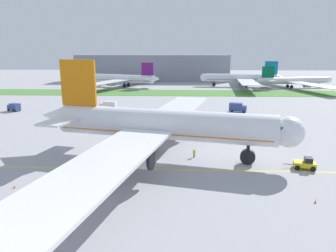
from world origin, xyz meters
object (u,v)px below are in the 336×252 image
service_truck_fuel_bowser (108,105)px  parked_airliner_far_left (123,79)px  parked_airliner_far_centre (242,78)px  parked_airliner_far_right (294,81)px  airliner_foreground (160,125)px  service_truck_catering_van (14,107)px  traffic_cone_port_wing (14,186)px  traffic_cone_near_nose (316,201)px  ground_crew_wingwalker_port (194,152)px  pushback_tug (305,164)px  service_truck_baggage_loader (237,107)px

service_truck_fuel_bowser → parked_airliner_far_left: 74.15m
service_truck_fuel_bowser → parked_airliner_far_centre: (62.42, 78.45, 3.49)m
parked_airliner_far_right → airliner_foreground: bearing=-118.7°
parked_airliner_far_right → service_truck_catering_van: bearing=-148.1°
airliner_foreground → traffic_cone_port_wing: (-21.63, -16.41, -6.20)m
traffic_cone_near_nose → parked_airliner_far_centre: size_ratio=0.01×
service_truck_fuel_bowser → service_truck_catering_van: bearing=-171.0°
traffic_cone_port_wing → service_truck_catering_van: (-33.34, 63.82, 1.20)m
ground_crew_wingwalker_port → traffic_cone_port_wing: ground_crew_wingwalker_port is taller
pushback_tug → traffic_cone_near_nose: (-3.49, -13.45, -0.71)m
airliner_foreground → service_truck_catering_van: bearing=139.2°
service_truck_baggage_loader → service_truck_fuel_bowser: (-46.11, 3.87, -0.15)m
airliner_foreground → traffic_cone_near_nose: 30.95m
ground_crew_wingwalker_port → parked_airliner_far_centre: (33.12, 131.33, 4.05)m
service_truck_catering_van → parked_airliner_far_right: bearing=31.9°
service_truck_baggage_loader → parked_airliner_far_centre: (16.31, 82.32, 3.34)m
service_truck_catering_van → parked_airliner_far_centre: 126.58m
service_truck_catering_van → ground_crew_wingwalker_port: bearing=-37.7°
parked_airliner_far_right → traffic_cone_near_nose: bearing=-107.3°
pushback_tug → parked_airliner_far_centre: parked_airliner_far_centre is taller
ground_crew_wingwalker_port → traffic_cone_near_nose: (16.35, -19.13, -0.73)m
parked_airliner_far_left → airliner_foreground: bearing=-76.4°
airliner_foreground → service_truck_catering_van: (-54.97, 47.41, -5.00)m
ground_crew_wingwalker_port → parked_airliner_far_left: parked_airliner_far_left is taller
traffic_cone_near_nose → parked_airliner_far_left: bearing=110.2°
service_truck_fuel_bowser → parked_airliner_far_left: parked_airliner_far_left is taller
pushback_tug → traffic_cone_port_wing: bearing=-167.9°
service_truck_baggage_loader → service_truck_fuel_bowser: 46.27m
pushback_tug → ground_crew_wingwalker_port: pushback_tug is taller
traffic_cone_port_wing → parked_airliner_far_centre: bearing=67.3°
ground_crew_wingwalker_port → service_truck_baggage_loader: 51.82m
traffic_cone_port_wing → parked_airliner_far_right: 166.77m
pushback_tug → parked_airliner_far_centre: (13.28, 137.01, 4.07)m
service_truck_catering_van → parked_airliner_far_left: (24.55, 78.77, 3.39)m
pushback_tug → parked_airliner_far_left: size_ratio=0.07×
traffic_cone_near_nose → service_truck_fuel_bowser: size_ratio=0.09×
airliner_foreground → service_truck_baggage_loader: bearing=64.0°
parked_airliner_far_centre → ground_crew_wingwalker_port: bearing=-104.2°
airliner_foreground → service_truck_fuel_bowser: bearing=113.1°
parked_airliner_far_left → parked_airliner_far_right: bearing=-1.2°
service_truck_fuel_bowser → parked_airliner_far_right: parked_airliner_far_right is taller
service_truck_catering_van → parked_airliner_far_centre: size_ratio=0.06×
parked_airliner_far_left → service_truck_fuel_bowser: bearing=-83.8°
ground_crew_wingwalker_port → service_truck_catering_van: service_truck_catering_van is taller
pushback_tug → parked_airliner_far_centre: bearing=84.5°
service_truck_catering_van → pushback_tug: bearing=-33.2°
service_truck_fuel_bowser → service_truck_catering_van: (-32.57, -5.14, -0.08)m
traffic_cone_near_nose → service_truck_baggage_loader: 68.16m
service_truck_catering_van → parked_airliner_far_centre: bearing=41.3°
traffic_cone_port_wing → parked_airliner_far_left: size_ratio=0.01×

